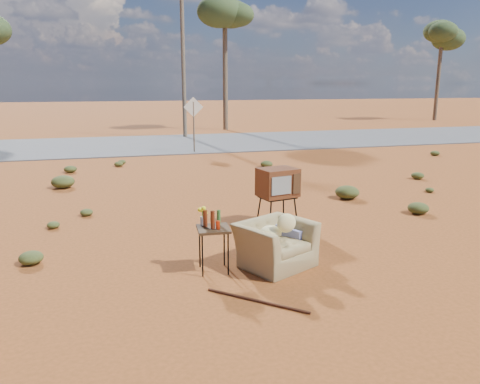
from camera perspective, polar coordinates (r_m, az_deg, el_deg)
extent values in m
plane|color=#98491E|center=(7.17, -0.53, -9.02)|extent=(140.00, 140.00, 0.00)
cube|color=#565659|center=(21.66, -10.91, 5.74)|extent=(140.00, 7.00, 0.04)
imported|color=#907C4E|center=(7.06, 4.34, -5.50)|extent=(1.23, 1.06, 0.91)
ellipsoid|color=#F2E494|center=(7.04, 3.79, -4.92)|extent=(0.33, 0.33, 0.19)
ellipsoid|color=#F2E494|center=(6.91, 5.69, -3.80)|extent=(0.29, 0.14, 0.29)
cube|color=navy|center=(7.52, 6.37, -5.89)|extent=(0.69, 0.80, 0.53)
cube|color=black|center=(9.04, 4.59, -0.61)|extent=(0.71, 0.59, 0.03)
cylinder|color=black|center=(8.78, 3.73, -2.91)|extent=(0.03, 0.03, 0.57)
cylinder|color=black|center=(9.08, 6.83, -2.44)|extent=(0.03, 0.03, 0.57)
cylinder|color=black|center=(9.15, 2.30, -2.24)|extent=(0.03, 0.03, 0.57)
cylinder|color=black|center=(9.44, 5.32, -1.81)|extent=(0.03, 0.03, 0.57)
cube|color=brown|center=(8.97, 4.62, 1.18)|extent=(0.80, 0.68, 0.54)
cube|color=gray|center=(8.69, 5.07, 0.78)|extent=(0.41, 0.11, 0.34)
cube|color=#472D19|center=(8.87, 6.92, 0.99)|extent=(0.16, 0.05, 0.39)
cube|color=#3D2916|center=(6.80, -3.27, -4.51)|extent=(0.50, 0.50, 0.04)
cylinder|color=black|center=(6.71, -4.60, -7.70)|extent=(0.02, 0.02, 0.65)
cylinder|color=black|center=(6.76, -1.45, -7.51)|extent=(0.02, 0.02, 0.65)
cylinder|color=black|center=(7.06, -4.93, -6.64)|extent=(0.02, 0.02, 0.65)
cylinder|color=black|center=(7.10, -1.94, -6.48)|extent=(0.02, 0.02, 0.65)
cylinder|color=#541E0E|center=(6.79, -4.26, -3.32)|extent=(0.06, 0.06, 0.24)
cylinder|color=#541E0E|center=(6.68, -3.36, -3.49)|extent=(0.06, 0.06, 0.26)
cylinder|color=#2E6129|center=(6.86, -2.61, -3.20)|extent=(0.06, 0.06, 0.22)
cylinder|color=red|center=(6.69, -2.70, -4.08)|extent=(0.06, 0.06, 0.12)
cylinder|color=silver|center=(6.89, -4.58, -3.56)|extent=(0.07, 0.07, 0.13)
ellipsoid|color=#FBF21A|center=(6.85, -4.60, -2.32)|extent=(0.15, 0.15, 0.11)
cylinder|color=#452112|center=(6.08, 2.07, -13.10)|extent=(1.07, 1.00, 0.04)
cylinder|color=brown|center=(18.78, -5.65, 7.83)|extent=(0.06, 0.06, 2.00)
cube|color=silver|center=(18.72, -5.70, 10.27)|extent=(0.78, 0.04, 0.78)
cylinder|color=brown|center=(28.24, -1.82, 14.71)|extent=(0.28, 0.28, 7.00)
ellipsoid|color=#384F28|center=(28.49, -1.86, 20.75)|extent=(3.20, 3.20, 2.20)
cylinder|color=brown|center=(38.58, 23.03, 12.90)|extent=(0.28, 0.28, 6.50)
ellipsoid|color=#384F28|center=(38.71, 23.41, 16.95)|extent=(3.20, 3.20, 2.20)
cylinder|color=brown|center=(24.24, -6.95, 16.07)|extent=(0.20, 0.20, 8.00)
ellipsoid|color=#434D21|center=(10.62, 20.91, -1.84)|extent=(0.44, 0.44, 0.24)
ellipsoid|color=#434D21|center=(13.23, -20.79, 1.18)|extent=(0.60, 0.60, 0.33)
ellipsoid|color=#434D21|center=(14.48, 20.84, 1.88)|extent=(0.36, 0.36, 0.20)
ellipsoid|color=#434D21|center=(15.45, 3.26, 3.42)|extent=(0.40, 0.40, 0.22)
ellipsoid|color=#434D21|center=(16.14, -14.57, 3.33)|extent=(0.30, 0.30, 0.17)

